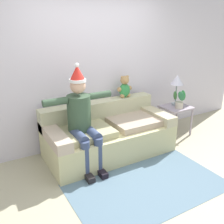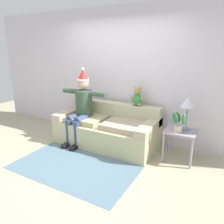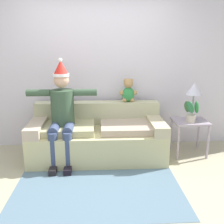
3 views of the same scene
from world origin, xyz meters
The scene contains 9 objects.
ground_plane centered at (0.00, 0.00, 0.00)m, with size 10.00×10.00×0.00m, color #ACA588.
back_wall centered at (0.00, 1.55, 1.35)m, with size 7.00×0.10×2.70m, color silver.
couch centered at (0.00, 0.99, 0.32)m, with size 2.01×0.95×0.80m.
person_seated centered at (-0.51, 0.83, 0.77)m, with size 1.02×0.77×1.52m.
teddy_bear centered at (0.51, 1.30, 0.97)m, with size 0.29×0.17×0.38m.
side_table centered at (1.45, 0.98, 0.46)m, with size 0.52×0.45×0.56m.
table_lamp centered at (1.50, 1.07, 1.01)m, with size 0.24×0.24×0.57m.
potted_plant centered at (1.41, 0.88, 0.72)m, with size 0.24×0.28×0.36m.
area_rug centered at (0.00, -0.08, 0.00)m, with size 2.03×1.21×0.01m, color slate.
Camera 2 is at (2.10, -2.58, 1.89)m, focal length 34.95 mm.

